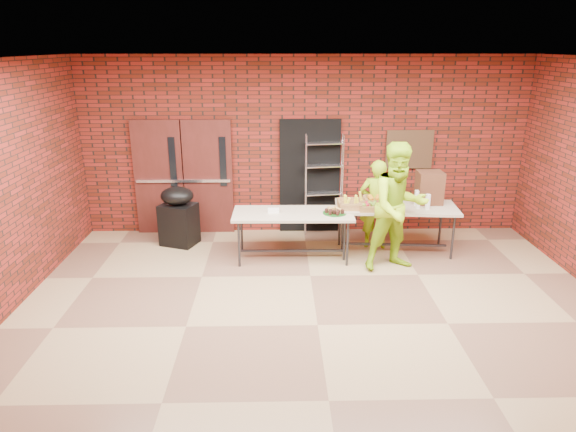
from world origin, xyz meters
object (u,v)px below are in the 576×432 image
(wire_rack, at_px, (324,185))
(volunteer_woman, at_px, (376,204))
(coffee_dispenser, at_px, (429,187))
(table_left, at_px, (293,216))
(covered_grill, at_px, (178,216))
(volunteer_man, at_px, (398,207))
(table_right, at_px, (396,210))

(wire_rack, relative_size, volunteer_woman, 1.20)
(wire_rack, relative_size, coffee_dispenser, 3.41)
(table_left, relative_size, volunteer_woman, 1.25)
(covered_grill, bearing_deg, table_left, 1.74)
(volunteer_man, bearing_deg, wire_rack, 107.02)
(coffee_dispenser, bearing_deg, table_left, -170.38)
(covered_grill, height_order, volunteer_woman, volunteer_woman)
(wire_rack, xyz_separation_m, volunteer_man, (1.00, -1.59, 0.08))
(wire_rack, distance_m, volunteer_woman, 1.09)
(table_left, height_order, table_right, table_right)
(table_right, bearing_deg, volunteer_woman, 142.81)
(table_right, bearing_deg, coffee_dispenser, 20.06)
(table_right, height_order, volunteer_man, volunteer_man)
(table_left, distance_m, volunteer_man, 1.67)
(table_right, distance_m, volunteer_woman, 0.38)
(covered_grill, bearing_deg, coffee_dispenser, 16.86)
(wire_rack, distance_m, table_left, 1.34)
(table_left, xyz_separation_m, coffee_dispenser, (2.29, 0.39, 0.36))
(wire_rack, distance_m, covered_grill, 2.65)
(volunteer_man, bearing_deg, coffee_dispenser, 34.08)
(wire_rack, relative_size, table_right, 0.90)
(coffee_dispenser, relative_size, volunteer_woman, 0.35)
(wire_rack, height_order, volunteer_man, volunteer_man)
(volunteer_woman, relative_size, volunteer_man, 0.77)
(wire_rack, height_order, coffee_dispenser, wire_rack)
(table_left, height_order, coffee_dispenser, coffee_dispenser)
(table_left, height_order, volunteer_man, volunteer_man)
(wire_rack, bearing_deg, table_right, -47.63)
(wire_rack, distance_m, table_right, 1.48)
(table_left, bearing_deg, wire_rack, 63.80)
(table_left, distance_m, volunteer_woman, 1.51)
(wire_rack, xyz_separation_m, covered_grill, (-2.57, -0.50, -0.40))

